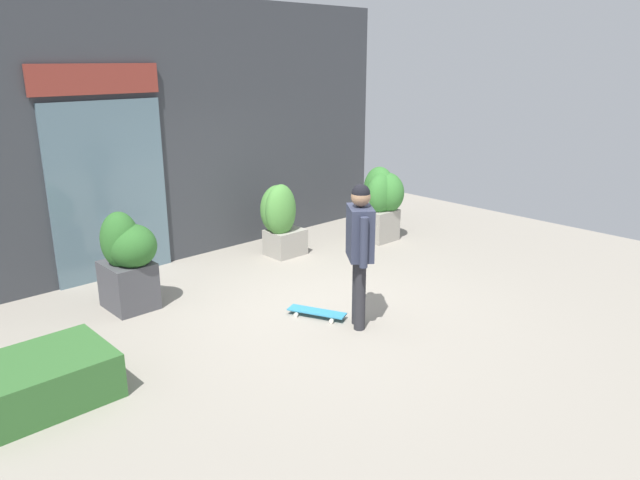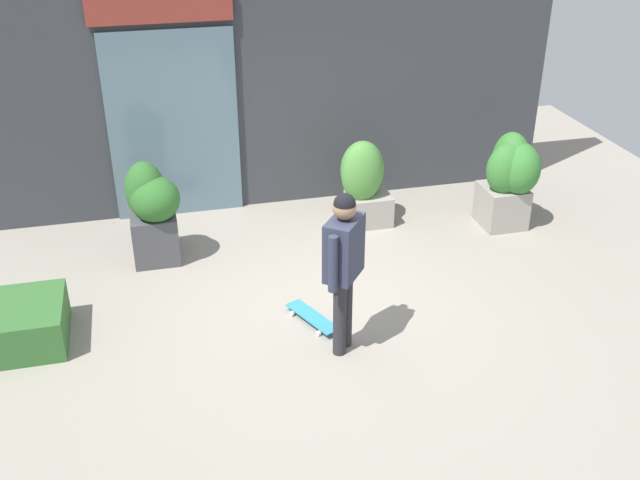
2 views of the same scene
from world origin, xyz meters
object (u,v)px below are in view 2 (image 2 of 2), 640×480
object	(u,v)px
skateboarder	(344,258)
planter_box_left	(152,210)
skateboard	(313,317)
planter_box_mid	(510,175)
planter_box_right	(364,179)

from	to	relation	value
skateboarder	planter_box_left	size ratio (longest dim) A/B	1.35
planter_box_left	skateboarder	bearing A→B (deg)	-53.61
skateboarder	skateboard	size ratio (longest dim) A/B	2.31
planter_box_left	planter_box_mid	bearing A→B (deg)	-2.20
skateboarder	planter_box_right	distance (m)	2.86
skateboard	planter_box_right	xyz separation A→B (m)	(1.19, 2.12, 0.57)
skateboarder	planter_box_left	world-z (taller)	skateboarder
planter_box_right	planter_box_mid	xyz separation A→B (m)	(1.81, -0.51, 0.08)
skateboard	planter_box_mid	size ratio (longest dim) A/B	0.58
skateboarder	planter_box_left	bearing A→B (deg)	-16.19
planter_box_left	planter_box_right	world-z (taller)	planter_box_left
planter_box_mid	skateboarder	bearing A→B (deg)	-142.85
planter_box_right	planter_box_left	bearing A→B (deg)	-172.92
planter_box_left	planter_box_mid	xyz separation A→B (m)	(4.52, -0.17, 0.06)
skateboard	planter_box_mid	world-z (taller)	planter_box_mid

